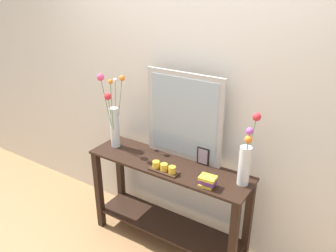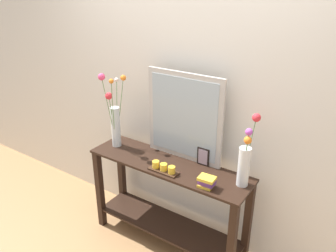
{
  "view_description": "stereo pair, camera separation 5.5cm",
  "coord_description": "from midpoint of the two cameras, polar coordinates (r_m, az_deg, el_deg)",
  "views": [
    {
      "loc": [
        1.26,
        -1.98,
        2.18
      ],
      "look_at": [
        0.0,
        0.0,
        1.14
      ],
      "focal_mm": 35.95,
      "sensor_mm": 36.0,
      "label": 1
    },
    {
      "loc": [
        1.31,
        -1.95,
        2.18
      ],
      "look_at": [
        0.0,
        0.0,
        1.14
      ],
      "focal_mm": 35.95,
      "sensor_mm": 36.0,
      "label": 2
    }
  ],
  "objects": [
    {
      "name": "ground_plane",
      "position": [
        3.21,
        0.52,
        -19.07
      ],
      "size": [
        7.0,
        6.0,
        0.02
      ],
      "primitive_type": "cube",
      "color": "#997047"
    },
    {
      "name": "wall_back",
      "position": [
        2.75,
        4.22,
        6.24
      ],
      "size": [
        6.4,
        0.08,
        2.7
      ],
      "primitive_type": "cube",
      "color": "silver",
      "rests_on": "ground"
    },
    {
      "name": "console_table",
      "position": [
        2.9,
        0.56,
        -11.95
      ],
      "size": [
        1.38,
        0.38,
        0.8
      ],
      "color": "black",
      "rests_on": "ground"
    },
    {
      "name": "mirror_leaning",
      "position": [
        2.66,
        3.34,
        1.5
      ],
      "size": [
        0.67,
        0.03,
        0.72
      ],
      "color": "#B7B2AD",
      "rests_on": "console_table"
    },
    {
      "name": "tall_vase_left",
      "position": [
        2.92,
        -8.5,
        1.32
      ],
      "size": [
        0.16,
        0.25,
        0.68
      ],
      "color": "silver",
      "rests_on": "console_table"
    },
    {
      "name": "vase_right",
      "position": [
        2.43,
        13.59,
        -5.61
      ],
      "size": [
        0.1,
        0.2,
        0.53
      ],
      "color": "silver",
      "rests_on": "console_table"
    },
    {
      "name": "candle_tray",
      "position": [
        2.61,
        -0.14,
        -7.19
      ],
      "size": [
        0.24,
        0.09,
        0.07
      ],
      "color": "#382316",
      "rests_on": "console_table"
    },
    {
      "name": "picture_frame_small",
      "position": [
        2.69,
        6.57,
        -5.19
      ],
      "size": [
        0.1,
        0.01,
        0.15
      ],
      "color": "black",
      "rests_on": "console_table"
    },
    {
      "name": "book_stack",
      "position": [
        2.44,
        7.22,
        -9.33
      ],
      "size": [
        0.12,
        0.1,
        0.08
      ],
      "color": "gold",
      "rests_on": "console_table"
    }
  ]
}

